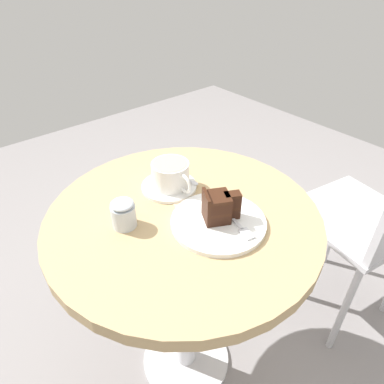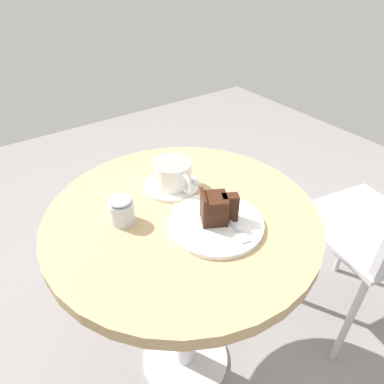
{
  "view_description": "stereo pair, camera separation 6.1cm",
  "coord_description": "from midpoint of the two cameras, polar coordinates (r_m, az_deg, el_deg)",
  "views": [
    {
      "loc": [
        0.53,
        -0.42,
        1.26
      ],
      "look_at": [
        -0.01,
        0.04,
        0.75
      ],
      "focal_mm": 32.0,
      "sensor_mm": 36.0,
      "label": 1
    },
    {
      "loc": [
        0.57,
        -0.37,
        1.26
      ],
      "look_at": [
        -0.01,
        0.04,
        0.75
      ],
      "focal_mm": 32.0,
      "sensor_mm": 36.0,
      "label": 2
    }
  ],
  "objects": [
    {
      "name": "ground_plane",
      "position": [
        1.43,
        -2.34,
        -26.22
      ],
      "size": [
        4.4,
        4.4,
        0.01
      ],
      "primitive_type": "cube",
      "color": "gray",
      "rests_on": "ground"
    },
    {
      "name": "cafe_table",
      "position": [
        0.95,
        -3.2,
        -9.27
      ],
      "size": [
        0.7,
        0.7,
        0.71
      ],
      "color": "tan",
      "rests_on": "ground"
    },
    {
      "name": "saucer",
      "position": [
        0.96,
        -5.65,
        0.92
      ],
      "size": [
        0.15,
        0.15,
        0.01
      ],
      "color": "white",
      "rests_on": "cafe_table"
    },
    {
      "name": "coffee_cup",
      "position": [
        0.94,
        -5.4,
        2.93
      ],
      "size": [
        0.14,
        0.1,
        0.07
      ],
      "color": "white",
      "rests_on": "saucer"
    },
    {
      "name": "teaspoon",
      "position": [
        0.97,
        -2.68,
        2.03
      ],
      "size": [
        0.11,
        0.03,
        0.0
      ],
      "rotation": [
        0.0,
        0.0,
        0.2
      ],
      "color": "silver",
      "rests_on": "saucer"
    },
    {
      "name": "cake_plate",
      "position": [
        0.83,
        2.33,
        -5.04
      ],
      "size": [
        0.23,
        0.23,
        0.01
      ],
      "color": "white",
      "rests_on": "cafe_table"
    },
    {
      "name": "cake_slice",
      "position": [
        0.81,
        2.35,
        -2.56
      ],
      "size": [
        0.08,
        0.1,
        0.08
      ],
      "rotation": [
        0.0,
        0.0,
        1.08
      ],
      "color": "#381E14",
      "rests_on": "cake_plate"
    },
    {
      "name": "fork",
      "position": [
        0.82,
        5.5,
        -5.43
      ],
      "size": [
        0.15,
        0.05,
        0.0
      ],
      "rotation": [
        0.0,
        0.0,
        6.05
      ],
      "color": "silver",
      "rests_on": "cake_plate"
    },
    {
      "name": "napkin",
      "position": [
        0.87,
        0.91,
        -3.07
      ],
      "size": [
        0.16,
        0.17,
        0.0
      ],
      "rotation": [
        0.0,
        0.0,
        1.31
      ],
      "color": "tan",
      "rests_on": "cafe_table"
    },
    {
      "name": "cafe_chair",
      "position": [
        1.28,
        28.03,
        -3.35
      ],
      "size": [
        0.44,
        0.44,
        0.89
      ],
      "rotation": [
        0.0,
        0.0,
        4.53
      ],
      "color": "#BCBCC1",
      "rests_on": "ground"
    },
    {
      "name": "sugar_pot",
      "position": [
        0.83,
        -13.42,
        -3.56
      ],
      "size": [
        0.06,
        0.06,
        0.07
      ],
      "color": "silver",
      "rests_on": "cafe_table"
    }
  ]
}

